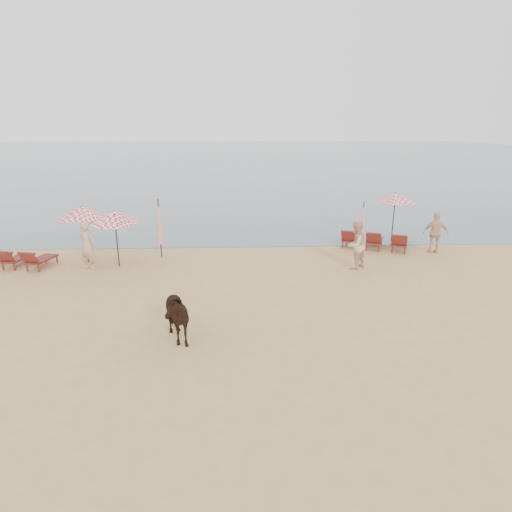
{
  "coord_description": "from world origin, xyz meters",
  "views": [
    {
      "loc": [
        -0.62,
        -9.39,
        5.51
      ],
      "look_at": [
        0.0,
        5.0,
        1.1
      ],
      "focal_mm": 30.0,
      "sensor_mm": 36.0,
      "label": 1
    }
  ],
  "objects": [
    {
      "name": "ground",
      "position": [
        0.0,
        0.0,
        0.0
      ],
      "size": [
        120.0,
        120.0,
        0.0
      ],
      "primitive_type": "plane",
      "color": "tan",
      "rests_on": "ground"
    },
    {
      "name": "cow",
      "position": [
        -2.39,
        1.03,
        0.73
      ],
      "size": [
        1.43,
        1.89,
        1.46
      ],
      "primitive_type": "imported",
      "rotation": [
        0.0,
        0.0,
        0.43
      ],
      "color": "black",
      "rests_on": "ground"
    },
    {
      "name": "beachgoer_right_a",
      "position": [
        4.03,
        6.77,
        0.97
      ],
      "size": [
        1.19,
        1.17,
        1.93
      ],
      "primitive_type": "imported",
      "rotation": [
        0.0,
        0.0,
        3.86
      ],
      "color": "#D9AB88",
      "rests_on": "ground"
    },
    {
      "name": "umbrella_closed_left",
      "position": [
        -3.98,
        8.62,
        1.57
      ],
      "size": [
        0.31,
        0.31,
        2.56
      ],
      "rotation": [
        0.0,
        0.0,
        0.33
      ],
      "color": "black",
      "rests_on": "ground"
    },
    {
      "name": "umbrella_open_left_a",
      "position": [
        -6.93,
        8.03,
        2.15
      ],
      "size": [
        2.1,
        2.1,
        2.39
      ],
      "rotation": [
        0.0,
        0.0,
        0.36
      ],
      "color": "black",
      "rests_on": "ground"
    },
    {
      "name": "umbrella_open_right",
      "position": [
        6.99,
        10.83,
        2.18
      ],
      "size": [
        1.99,
        1.99,
        2.43
      ],
      "rotation": [
        0.0,
        0.0,
        -0.14
      ],
      "color": "black",
      "rests_on": "ground"
    },
    {
      "name": "sea",
      "position": [
        0.0,
        80.0,
        0.0
      ],
      "size": [
        160.0,
        140.0,
        0.06
      ],
      "primitive_type": "cube",
      "color": "#51606B",
      "rests_on": "ground"
    },
    {
      "name": "lounger_cluster_right",
      "position": [
        5.67,
        9.46,
        0.44
      ],
      "size": [
        3.32,
        2.69,
        0.63
      ],
      "rotation": [
        0.0,
        0.0,
        -0.4
      ],
      "color": "maroon",
      "rests_on": "ground"
    },
    {
      "name": "lounger_cluster_left",
      "position": [
        -9.64,
        7.42,
        0.42
      ],
      "size": [
        3.0,
        2.13,
        0.6
      ],
      "rotation": [
        0.0,
        0.0,
        -0.21
      ],
      "color": "maroon",
      "rests_on": "ground"
    },
    {
      "name": "umbrella_closed_right",
      "position": [
        5.06,
        9.47,
        1.37
      ],
      "size": [
        0.27,
        0.27,
        2.23
      ],
      "rotation": [
        0.0,
        0.0,
        -0.14
      ],
      "color": "black",
      "rests_on": "ground"
    },
    {
      "name": "beachgoer_left",
      "position": [
        -6.56,
        7.11,
        0.98
      ],
      "size": [
        0.84,
        0.71,
        1.96
      ],
      "primitive_type": "imported",
      "rotation": [
        0.0,
        0.0,
        2.75
      ],
      "color": "tan",
      "rests_on": "ground"
    },
    {
      "name": "beachgoer_right_b",
      "position": [
        8.18,
        8.75,
        0.92
      ],
      "size": [
        1.15,
        0.67,
        1.85
      ],
      "primitive_type": "imported",
      "rotation": [
        0.0,
        0.0,
        2.93
      ],
      "color": "#D9A488",
      "rests_on": "ground"
    },
    {
      "name": "umbrella_open_left_b",
      "position": [
        -5.48,
        7.39,
        2.07
      ],
      "size": [
        1.88,
        1.92,
        2.4
      ],
      "rotation": [
        0.0,
        0.0,
        -0.11
      ],
      "color": "black",
      "rests_on": "ground"
    }
  ]
}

